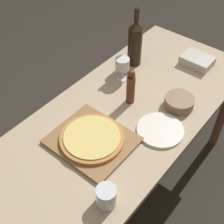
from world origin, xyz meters
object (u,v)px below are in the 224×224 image
at_px(wine_glass, 122,65).
at_px(pizza, 91,137).
at_px(wine_bottle, 135,43).
at_px(pepper_mill, 131,87).
at_px(small_bowl, 179,102).

bearing_deg(wine_glass, pizza, -69.17).
bearing_deg(wine_glass, wine_bottle, 102.46).
distance_m(pepper_mill, wine_glass, 0.20).
bearing_deg(pizza, pepper_mill, 94.15).
bearing_deg(pizza, wine_bottle, 108.70).
distance_m(pizza, small_bowl, 0.52).
bearing_deg(wine_bottle, pizza, -71.30).
relative_size(pepper_mill, small_bowl, 1.34).
height_order(wine_bottle, small_bowl, wine_bottle).
relative_size(pizza, pepper_mill, 1.47).
height_order(wine_glass, small_bowl, wine_glass).
distance_m(pizza, pepper_mill, 0.35).
height_order(wine_bottle, wine_glass, wine_bottle).
height_order(pizza, wine_glass, wine_glass).
relative_size(pepper_mill, wine_glass, 1.50).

